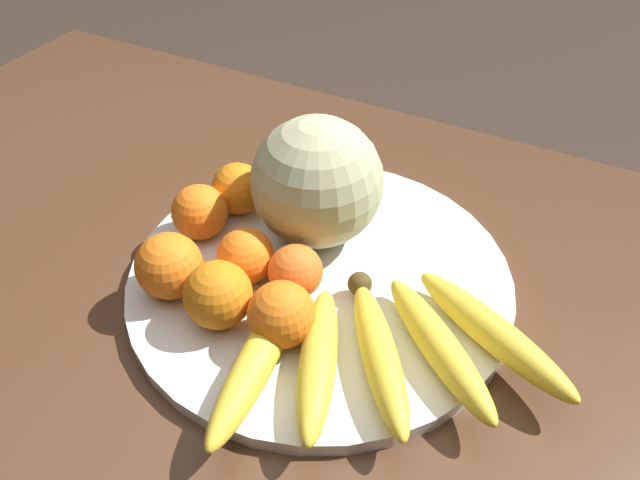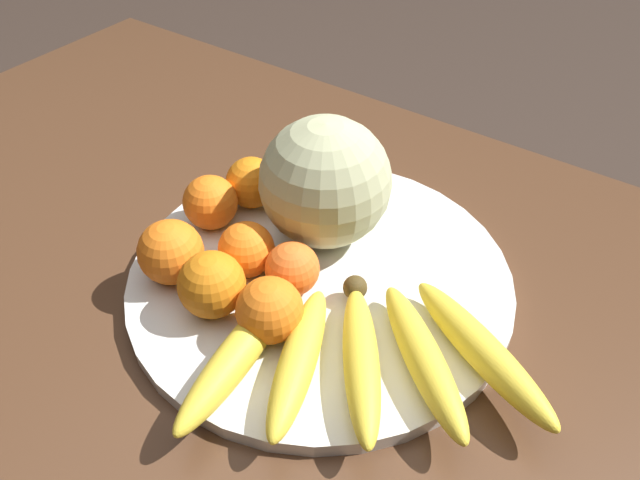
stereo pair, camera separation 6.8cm
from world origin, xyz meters
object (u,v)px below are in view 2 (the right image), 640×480
melon (327,183)px  orange_back_right (252,183)px  orange_mid_center (210,202)px  orange_front_left (171,252)px  orange_front_right (212,285)px  orange_back_left (292,269)px  orange_side_extra (246,249)px  fruit_bowl (320,277)px  banana_bunch (361,355)px  orange_top_small (270,310)px  kitchen_table (271,347)px

melon → orange_back_right: bearing=2.6°
orange_mid_center → orange_front_left: bearing=106.4°
orange_front_left → orange_front_right: (-0.07, 0.01, -0.00)m
orange_back_left → orange_side_extra: 0.06m
melon → orange_front_right: bearing=80.5°
fruit_bowl → melon: size_ratio=2.85×
banana_bunch → orange_back_right: (0.25, -0.14, 0.01)m
orange_top_small → orange_side_extra: 0.10m
kitchen_table → fruit_bowl: 0.12m
fruit_bowl → orange_mid_center: size_ratio=6.53×
melon → orange_mid_center: size_ratio=2.30×
orange_back_right → fruit_bowl: bearing=159.1°
fruit_bowl → orange_mid_center: orange_mid_center is taller
banana_bunch → orange_front_left: (0.24, 0.01, 0.02)m
orange_front_left → orange_top_small: 0.14m
orange_back_right → orange_side_extra: 0.12m
banana_bunch → orange_top_small: 0.10m
kitchen_table → orange_side_extra: bearing=-16.7°
orange_front_right → orange_back_left: orange_front_right is taller
kitchen_table → orange_back_right: (0.11, -0.11, 0.14)m
orange_front_right → orange_side_extra: bearing=-82.4°
kitchen_table → fruit_bowl: fruit_bowl is taller
melon → kitchen_table: bearing=88.8°
melon → orange_mid_center: bearing=27.4°
orange_front_right → orange_mid_center: bearing=-46.7°
kitchen_table → orange_top_small: size_ratio=21.33×
kitchen_table → orange_front_left: size_ratio=20.12×
melon → orange_back_left: 0.11m
orange_front_right → orange_front_left: bearing=-8.7°
banana_bunch → orange_mid_center: bearing=-142.9°
banana_bunch → orange_back_left: (0.12, -0.05, 0.01)m
orange_front_right → orange_mid_center: size_ratio=1.07×
orange_front_left → orange_mid_center: (0.03, -0.09, -0.00)m
orange_front_left → kitchen_table: bearing=-155.3°
orange_back_right → orange_side_extra: orange_back_right is taller
orange_top_small → melon: bearing=-75.4°
kitchen_table → orange_side_extra: orange_side_extra is taller
orange_top_small → orange_side_extra: orange_top_small is taller
fruit_bowl → orange_mid_center: (0.16, 0.01, 0.04)m
orange_mid_center → orange_back_right: orange_mid_center is taller
fruit_bowl → orange_side_extra: bearing=32.0°
fruit_bowl → orange_front_right: size_ratio=6.08×
melon → orange_back_right: melon is taller
fruit_bowl → orange_back_right: size_ratio=6.68×
orange_front_left → orange_top_small: bearing=178.8°
banana_bunch → orange_top_small: (0.10, 0.02, 0.02)m
fruit_bowl → melon: (0.03, -0.06, 0.08)m
orange_top_small → orange_side_extra: (0.08, -0.06, -0.00)m
banana_bunch → orange_side_extra: (0.18, -0.04, 0.01)m
orange_front_left → orange_back_right: size_ratio=1.12×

